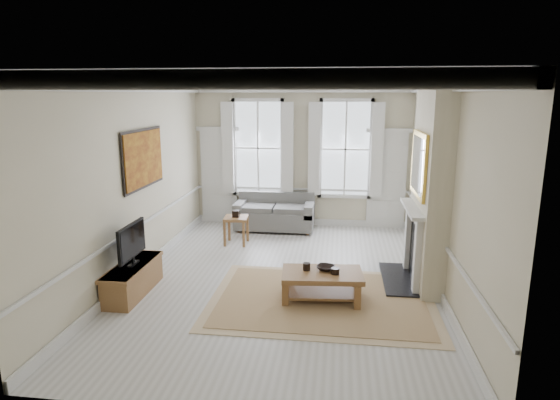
# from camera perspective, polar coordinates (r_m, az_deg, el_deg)

# --- Properties ---
(floor) EXTENTS (7.20, 7.20, 0.00)m
(floor) POSITION_cam_1_polar(r_m,az_deg,el_deg) (8.32, 0.38, -9.65)
(floor) COLOR #B7B5AD
(floor) RESTS_ON ground
(ceiling) EXTENTS (7.20, 7.20, 0.00)m
(ceiling) POSITION_cam_1_polar(r_m,az_deg,el_deg) (7.70, 0.42, 14.45)
(ceiling) COLOR white
(ceiling) RESTS_ON back_wall
(back_wall) EXTENTS (5.20, 0.00, 5.20)m
(back_wall) POSITION_cam_1_polar(r_m,az_deg,el_deg) (11.37, 2.62, 5.31)
(back_wall) COLOR beige
(back_wall) RESTS_ON floor
(left_wall) EXTENTS (0.00, 7.20, 7.20)m
(left_wall) POSITION_cam_1_polar(r_m,az_deg,el_deg) (8.54, -17.19, 2.26)
(left_wall) COLOR beige
(left_wall) RESTS_ON floor
(right_wall) EXTENTS (0.00, 7.20, 7.20)m
(right_wall) POSITION_cam_1_polar(r_m,az_deg,el_deg) (7.95, 19.34, 1.36)
(right_wall) COLOR beige
(right_wall) RESTS_ON floor
(window_left) EXTENTS (1.26, 0.20, 2.20)m
(window_left) POSITION_cam_1_polar(r_m,az_deg,el_deg) (11.43, -2.67, 6.36)
(window_left) COLOR #B2BCC6
(window_left) RESTS_ON back_wall
(window_right) EXTENTS (1.26, 0.20, 2.20)m
(window_right) POSITION_cam_1_polar(r_m,az_deg,el_deg) (11.26, 7.98, 6.16)
(window_right) COLOR #B2BCC6
(window_right) RESTS_ON back_wall
(door_left) EXTENTS (0.90, 0.08, 2.30)m
(door_left) POSITION_cam_1_polar(r_m,az_deg,el_deg) (11.76, -7.43, 2.76)
(door_left) COLOR silver
(door_left) RESTS_ON floor
(door_right) EXTENTS (0.90, 0.08, 2.30)m
(door_right) POSITION_cam_1_polar(r_m,az_deg,el_deg) (11.43, 12.88, 2.25)
(door_right) COLOR silver
(door_right) RESTS_ON floor
(painting) EXTENTS (0.05, 1.66, 1.06)m
(painting) POSITION_cam_1_polar(r_m,az_deg,el_deg) (8.75, -16.30, 4.88)
(painting) COLOR #C08A20
(painting) RESTS_ON left_wall
(chimney_breast) EXTENTS (0.35, 1.70, 3.38)m
(chimney_breast) POSITION_cam_1_polar(r_m,az_deg,el_deg) (8.11, 17.85, 1.68)
(chimney_breast) COLOR beige
(chimney_breast) RESTS_ON floor
(hearth) EXTENTS (0.55, 1.50, 0.05)m
(hearth) POSITION_cam_1_polar(r_m,az_deg,el_deg) (8.51, 14.22, -9.35)
(hearth) COLOR black
(hearth) RESTS_ON floor
(fireplace) EXTENTS (0.21, 1.45, 1.33)m
(fireplace) POSITION_cam_1_polar(r_m,az_deg,el_deg) (8.31, 15.86, -4.83)
(fireplace) COLOR silver
(fireplace) RESTS_ON floor
(mirror) EXTENTS (0.06, 1.26, 1.06)m
(mirror) POSITION_cam_1_polar(r_m,az_deg,el_deg) (8.02, 16.50, 4.19)
(mirror) COLOR gold
(mirror) RESTS_ON chimney_breast
(sofa) EXTENTS (1.85, 0.90, 0.86)m
(sofa) POSITION_cam_1_polar(r_m,az_deg,el_deg) (11.21, -0.61, -1.76)
(sofa) COLOR slate
(sofa) RESTS_ON floor
(side_table) EXTENTS (0.53, 0.53, 0.60)m
(side_table) POSITION_cam_1_polar(r_m,az_deg,el_deg) (10.11, -5.38, -2.67)
(side_table) COLOR brown
(side_table) RESTS_ON floor
(rug) EXTENTS (3.50, 2.60, 0.02)m
(rug) POSITION_cam_1_polar(r_m,az_deg,el_deg) (7.58, 5.11, -11.96)
(rug) COLOR tan
(rug) RESTS_ON floor
(coffee_table) EXTENTS (1.30, 0.83, 0.47)m
(coffee_table) POSITION_cam_1_polar(r_m,az_deg,el_deg) (7.43, 5.17, -9.33)
(coffee_table) COLOR brown
(coffee_table) RESTS_ON rug
(ceramic_pot_a) EXTENTS (0.12, 0.12, 0.12)m
(ceramic_pot_a) POSITION_cam_1_polar(r_m,az_deg,el_deg) (7.43, 3.26, -8.12)
(ceramic_pot_a) COLOR black
(ceramic_pot_a) RESTS_ON coffee_table
(ceramic_pot_b) EXTENTS (0.13, 0.13, 0.09)m
(ceramic_pot_b) POSITION_cam_1_polar(r_m,az_deg,el_deg) (7.33, 6.75, -8.60)
(ceramic_pot_b) COLOR black
(ceramic_pot_b) RESTS_ON coffee_table
(bowl) EXTENTS (0.35, 0.35, 0.07)m
(bowl) POSITION_cam_1_polar(r_m,az_deg,el_deg) (7.48, 5.60, -8.23)
(bowl) COLOR black
(bowl) RESTS_ON coffee_table
(tv_stand) EXTENTS (0.45, 1.39, 0.50)m
(tv_stand) POSITION_cam_1_polar(r_m,az_deg,el_deg) (8.04, -17.46, -9.18)
(tv_stand) COLOR brown
(tv_stand) RESTS_ON floor
(tv) EXTENTS (0.08, 0.90, 0.68)m
(tv) POSITION_cam_1_polar(r_m,az_deg,el_deg) (7.82, -17.62, -4.82)
(tv) COLOR black
(tv) RESTS_ON tv_stand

